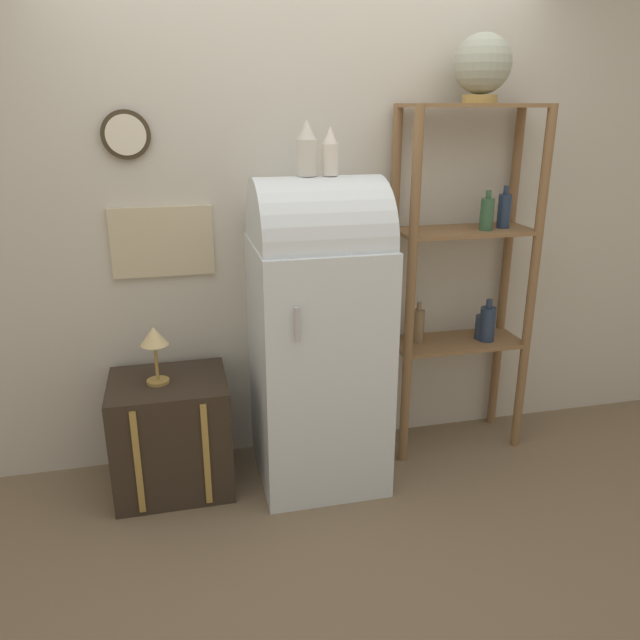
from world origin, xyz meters
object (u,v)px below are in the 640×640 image
at_px(refrigerator, 318,328).
at_px(suitcase_trunk, 172,434).
at_px(desk_lamp, 154,341).
at_px(vase_left, 307,150).
at_px(vase_center, 330,153).
at_px(globe, 482,65).

relative_size(refrigerator, suitcase_trunk, 2.65).
bearing_deg(desk_lamp, refrigerator, -2.20).
height_order(suitcase_trunk, vase_left, vase_left).
distance_m(vase_center, desk_lamp, 1.22).
xyz_separation_m(refrigerator, globe, (0.85, 0.12, 1.25)).
bearing_deg(refrigerator, vase_left, 171.16).
bearing_deg(suitcase_trunk, globe, 2.46).
relative_size(vase_center, desk_lamp, 0.76).
distance_m(refrigerator, desk_lamp, 0.80).
distance_m(vase_left, desk_lamp, 1.16).
height_order(refrigerator, desk_lamp, refrigerator).
bearing_deg(desk_lamp, suitcase_trunk, 20.51).
bearing_deg(vase_center, desk_lamp, 177.58).
distance_m(suitcase_trunk, desk_lamp, 0.52).
bearing_deg(vase_center, suitcase_trunk, 176.34).
xyz_separation_m(globe, desk_lamp, (-1.65, -0.08, -1.26)).
bearing_deg(vase_left, refrigerator, -8.84).
xyz_separation_m(vase_left, vase_center, (0.11, -0.01, -0.01)).
bearing_deg(vase_center, refrigerator, 174.63).
xyz_separation_m(globe, vase_center, (-0.79, -0.12, -0.39)).
xyz_separation_m(globe, vase_left, (-0.90, -0.11, -0.38)).
height_order(vase_center, desk_lamp, vase_center).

